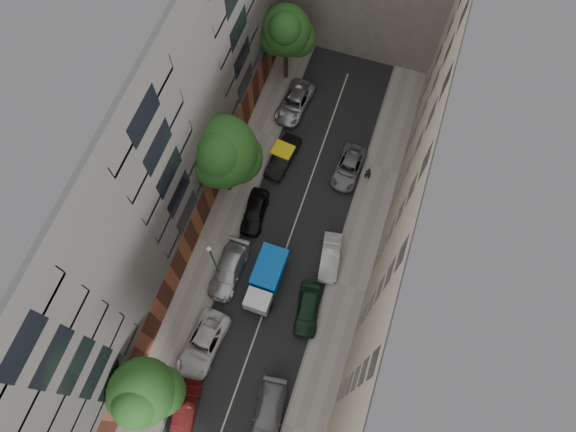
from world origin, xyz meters
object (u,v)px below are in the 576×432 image
at_px(tarp_truck, 266,279).
at_px(car_left_6, 295,103).
at_px(pedestrian, 368,174).
at_px(car_left_4, 255,212).
at_px(car_left_1, 185,410).
at_px(tree_near, 143,394).
at_px(car_right_1, 269,414).
at_px(car_right_2, 308,309).
at_px(car_left_5, 283,157).
at_px(car_right_4, 349,168).
at_px(car_right_3, 330,257).
at_px(tree_mid, 222,154).
at_px(car_left_2, 203,344).
at_px(car_left_3, 229,270).
at_px(lamp_post, 213,260).
at_px(tree_far, 286,33).

distance_m(tarp_truck, car_left_6, 16.69).
bearing_deg(pedestrian, car_left_4, 31.93).
distance_m(car_left_1, car_left_4, 15.81).
bearing_deg(pedestrian, tree_near, 60.47).
relative_size(car_left_4, car_right_1, 0.86).
bearing_deg(car_right_2, car_left_5, 107.81).
bearing_deg(car_left_1, car_right_2, 48.89).
relative_size(car_left_5, car_right_4, 0.97).
distance_m(car_left_4, car_right_3, 7.19).
relative_size(car_left_1, tree_near, 0.57).
bearing_deg(tree_mid, car_left_2, -77.64).
distance_m(car_right_3, tree_near, 16.84).
xyz_separation_m(car_left_2, tree_mid, (-2.78, 12.69, 5.35)).
distance_m(car_right_3, car_right_4, 8.24).
xyz_separation_m(car_left_5, car_right_3, (6.40, -7.40, -0.06)).
relative_size(car_left_1, car_right_3, 1.02).
distance_m(car_left_5, car_right_1, 20.58).
bearing_deg(car_right_1, tree_near, -175.84).
relative_size(car_left_3, car_left_5, 1.14).
distance_m(car_left_2, lamp_post, 6.43).
bearing_deg(car_left_3, pedestrian, 55.32).
relative_size(car_left_6, lamp_post, 0.80).
relative_size(car_right_2, tree_far, 0.52).
bearing_deg(car_right_1, car_right_4, 83.08).
bearing_deg(pedestrian, car_right_1, 78.88).
distance_m(tarp_truck, tree_far, 20.36).
relative_size(car_left_1, car_right_4, 0.91).
height_order(tarp_truck, car_left_2, tarp_truck).
bearing_deg(car_right_1, car_left_4, 106.54).
xyz_separation_m(car_left_1, car_left_2, (-0.55, 4.60, 0.04)).
xyz_separation_m(car_right_2, lamp_post, (-7.38, 0.50, 3.34)).
bearing_deg(tree_far, car_left_5, -73.46).
distance_m(car_left_5, tree_mid, 7.52).
distance_m(car_right_2, lamp_post, 8.11).
bearing_deg(car_left_1, car_right_1, 6.91).
xyz_separation_m(tree_mid, lamp_post, (1.93, -7.27, -2.00)).
xyz_separation_m(car_right_4, tree_near, (-7.68, -22.10, 4.34)).
height_order(car_left_4, car_right_3, car_left_4).
bearing_deg(car_left_2, pedestrian, 70.93).
bearing_deg(car_left_1, car_left_4, 83.04).
bearing_deg(car_left_5, car_right_4, 15.67).
bearing_deg(car_right_4, tree_near, -105.94).
xyz_separation_m(car_left_2, car_right_2, (6.52, 4.93, 0.01)).
bearing_deg(pedestrian, car_left_2, 59.37).
bearing_deg(tree_near, car_right_1, 11.08).
relative_size(car_left_1, pedestrian, 2.68).
distance_m(car_left_2, tree_near, 6.38).
bearing_deg(car_left_3, car_left_1, -85.16).
xyz_separation_m(car_left_1, tree_far, (-2.51, 29.85, 5.22)).
bearing_deg(car_left_4, tarp_truck, -66.43).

